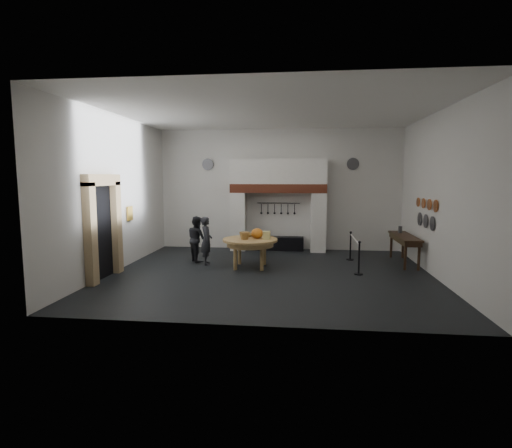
# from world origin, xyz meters

# --- Properties ---
(floor) EXTENTS (9.00, 8.00, 0.02)m
(floor) POSITION_xyz_m (0.00, 0.00, 0.00)
(floor) COLOR black
(floor) RESTS_ON ground
(ceiling) EXTENTS (9.00, 8.00, 0.02)m
(ceiling) POSITION_xyz_m (0.00, 0.00, 4.50)
(ceiling) COLOR silver
(ceiling) RESTS_ON wall_back
(wall_back) EXTENTS (9.00, 0.02, 4.50)m
(wall_back) POSITION_xyz_m (0.00, 4.00, 2.25)
(wall_back) COLOR silver
(wall_back) RESTS_ON floor
(wall_front) EXTENTS (9.00, 0.02, 4.50)m
(wall_front) POSITION_xyz_m (0.00, -4.00, 2.25)
(wall_front) COLOR silver
(wall_front) RESTS_ON floor
(wall_left) EXTENTS (0.02, 8.00, 4.50)m
(wall_left) POSITION_xyz_m (-4.50, 0.00, 2.25)
(wall_left) COLOR silver
(wall_left) RESTS_ON floor
(wall_right) EXTENTS (0.02, 8.00, 4.50)m
(wall_right) POSITION_xyz_m (4.50, 0.00, 2.25)
(wall_right) COLOR silver
(wall_right) RESTS_ON floor
(chimney_pier_left) EXTENTS (0.55, 0.70, 2.15)m
(chimney_pier_left) POSITION_xyz_m (-1.48, 3.65, 1.07)
(chimney_pier_left) COLOR silver
(chimney_pier_left) RESTS_ON floor
(chimney_pier_right) EXTENTS (0.55, 0.70, 2.15)m
(chimney_pier_right) POSITION_xyz_m (1.48, 3.65, 1.07)
(chimney_pier_right) COLOR silver
(chimney_pier_right) RESTS_ON floor
(hearth_brick_band) EXTENTS (3.50, 0.72, 0.32)m
(hearth_brick_band) POSITION_xyz_m (0.00, 3.65, 2.31)
(hearth_brick_band) COLOR #9E442B
(hearth_brick_band) RESTS_ON chimney_pier_left
(chimney_hood) EXTENTS (3.50, 0.70, 0.90)m
(chimney_hood) POSITION_xyz_m (0.00, 3.65, 2.92)
(chimney_hood) COLOR silver
(chimney_hood) RESTS_ON hearth_brick_band
(iron_range) EXTENTS (1.90, 0.45, 0.50)m
(iron_range) POSITION_xyz_m (0.00, 3.72, 0.25)
(iron_range) COLOR black
(iron_range) RESTS_ON floor
(utensil_rail) EXTENTS (1.60, 0.02, 0.02)m
(utensil_rail) POSITION_xyz_m (0.00, 3.92, 1.75)
(utensil_rail) COLOR black
(utensil_rail) RESTS_ON wall_back
(door_recess) EXTENTS (0.04, 1.10, 2.50)m
(door_recess) POSITION_xyz_m (-4.47, -1.00, 1.25)
(door_recess) COLOR black
(door_recess) RESTS_ON floor
(door_jamb_near) EXTENTS (0.22, 0.30, 2.60)m
(door_jamb_near) POSITION_xyz_m (-4.38, -1.70, 1.30)
(door_jamb_near) COLOR tan
(door_jamb_near) RESTS_ON floor
(door_jamb_far) EXTENTS (0.22, 0.30, 2.60)m
(door_jamb_far) POSITION_xyz_m (-4.38, -0.30, 1.30)
(door_jamb_far) COLOR tan
(door_jamb_far) RESTS_ON floor
(door_lintel) EXTENTS (0.22, 1.70, 0.30)m
(door_lintel) POSITION_xyz_m (-4.38, -1.00, 2.65)
(door_lintel) COLOR tan
(door_lintel) RESTS_ON door_jamb_near
(wall_plaque) EXTENTS (0.05, 0.34, 0.44)m
(wall_plaque) POSITION_xyz_m (-4.45, 0.80, 1.60)
(wall_plaque) COLOR gold
(wall_plaque) RESTS_ON wall_left
(work_table) EXTENTS (1.70, 1.70, 0.07)m
(work_table) POSITION_xyz_m (-0.67, 0.76, 0.84)
(work_table) COLOR tan
(work_table) RESTS_ON floor
(pumpkin) EXTENTS (0.36, 0.36, 0.31)m
(pumpkin) POSITION_xyz_m (-0.47, 0.86, 1.03)
(pumpkin) COLOR orange
(pumpkin) RESTS_ON work_table
(cheese_block_big) EXTENTS (0.22, 0.22, 0.24)m
(cheese_block_big) POSITION_xyz_m (-0.17, 0.71, 0.99)
(cheese_block_big) COLOR #D4CC7E
(cheese_block_big) RESTS_ON work_table
(cheese_block_small) EXTENTS (0.18, 0.18, 0.20)m
(cheese_block_small) POSITION_xyz_m (-0.19, 1.01, 0.97)
(cheese_block_small) COLOR #E9D68B
(cheese_block_small) RESTS_ON work_table
(wicker_basket) EXTENTS (0.33, 0.33, 0.22)m
(wicker_basket) POSITION_xyz_m (-0.82, 0.61, 0.98)
(wicker_basket) COLOR #9B6939
(wicker_basket) RESTS_ON work_table
(bread_loaf) EXTENTS (0.31, 0.18, 0.13)m
(bread_loaf) POSITION_xyz_m (-0.77, 1.11, 0.94)
(bread_loaf) COLOR #A5803A
(bread_loaf) RESTS_ON work_table
(visitor_near) EXTENTS (0.51, 0.63, 1.50)m
(visitor_near) POSITION_xyz_m (-2.08, 1.00, 0.75)
(visitor_near) COLOR black
(visitor_near) RESTS_ON floor
(visitor_far) EXTENTS (0.87, 0.91, 1.48)m
(visitor_far) POSITION_xyz_m (-2.48, 1.40, 0.74)
(visitor_far) COLOR black
(visitor_far) RESTS_ON floor
(side_table) EXTENTS (0.55, 2.20, 0.06)m
(side_table) POSITION_xyz_m (4.10, 1.84, 0.87)
(side_table) COLOR #332412
(side_table) RESTS_ON floor
(pewter_jug) EXTENTS (0.12, 0.12, 0.22)m
(pewter_jug) POSITION_xyz_m (4.10, 2.44, 1.01)
(pewter_jug) COLOR #47464B
(pewter_jug) RESTS_ON side_table
(copper_pan_a) EXTENTS (0.03, 0.34, 0.34)m
(copper_pan_a) POSITION_xyz_m (4.46, 0.20, 1.95)
(copper_pan_a) COLOR #C6662D
(copper_pan_a) RESTS_ON wall_right
(copper_pan_b) EXTENTS (0.03, 0.32, 0.32)m
(copper_pan_b) POSITION_xyz_m (4.46, 0.75, 1.95)
(copper_pan_b) COLOR #C6662D
(copper_pan_b) RESTS_ON wall_right
(copper_pan_c) EXTENTS (0.03, 0.30, 0.30)m
(copper_pan_c) POSITION_xyz_m (4.46, 1.30, 1.95)
(copper_pan_c) COLOR #C6662D
(copper_pan_c) RESTS_ON wall_right
(copper_pan_d) EXTENTS (0.03, 0.28, 0.28)m
(copper_pan_d) POSITION_xyz_m (4.46, 1.85, 1.95)
(copper_pan_d) COLOR #C6662D
(copper_pan_d) RESTS_ON wall_right
(pewter_plate_left) EXTENTS (0.03, 0.40, 0.40)m
(pewter_plate_left) POSITION_xyz_m (4.46, 0.40, 1.45)
(pewter_plate_left) COLOR #4C4C51
(pewter_plate_left) RESTS_ON wall_right
(pewter_plate_mid) EXTENTS (0.03, 0.40, 0.40)m
(pewter_plate_mid) POSITION_xyz_m (4.46, 1.00, 1.45)
(pewter_plate_mid) COLOR #4C4C51
(pewter_plate_mid) RESTS_ON wall_right
(pewter_plate_right) EXTENTS (0.03, 0.40, 0.40)m
(pewter_plate_right) POSITION_xyz_m (4.46, 1.60, 1.45)
(pewter_plate_right) COLOR #4C4C51
(pewter_plate_right) RESTS_ON wall_right
(pewter_plate_back_left) EXTENTS (0.44, 0.03, 0.44)m
(pewter_plate_back_left) POSITION_xyz_m (-2.70, 3.96, 3.20)
(pewter_plate_back_left) COLOR #4C4C51
(pewter_plate_back_left) RESTS_ON wall_back
(pewter_plate_back_right) EXTENTS (0.44, 0.03, 0.44)m
(pewter_plate_back_right) POSITION_xyz_m (2.70, 3.96, 3.20)
(pewter_plate_back_right) COLOR #4C4C51
(pewter_plate_back_right) RESTS_ON wall_back
(barrier_post_near) EXTENTS (0.05, 0.05, 0.90)m
(barrier_post_near) POSITION_xyz_m (2.48, 0.20, 0.45)
(barrier_post_near) COLOR black
(barrier_post_near) RESTS_ON floor
(barrier_post_far) EXTENTS (0.05, 0.05, 0.90)m
(barrier_post_far) POSITION_xyz_m (2.48, 2.20, 0.45)
(barrier_post_far) COLOR black
(barrier_post_far) RESTS_ON floor
(barrier_rope) EXTENTS (0.04, 2.00, 0.04)m
(barrier_rope) POSITION_xyz_m (2.48, 1.20, 0.85)
(barrier_rope) COLOR silver
(barrier_rope) RESTS_ON barrier_post_near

